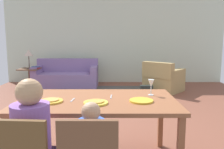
# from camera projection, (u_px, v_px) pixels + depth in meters

# --- Properties ---
(ground_plane) EXTENTS (7.05, 6.47, 0.02)m
(ground_plane) POSITION_uv_depth(u_px,v_px,m) (117.00, 113.00, 4.52)
(ground_plane) COLOR brown
(back_wall) EXTENTS (7.05, 0.10, 2.70)m
(back_wall) POSITION_uv_depth(u_px,v_px,m) (116.00, 41.00, 7.57)
(back_wall) COLOR beige
(back_wall) RESTS_ON ground_plane
(dining_table) EXTENTS (1.72, 1.01, 0.76)m
(dining_table) POSITION_uv_depth(u_px,v_px,m) (98.00, 105.00, 2.54)
(dining_table) COLOR #945634
(dining_table) RESTS_ON ground_plane
(plate_near_man) EXTENTS (0.25, 0.25, 0.02)m
(plate_near_man) POSITION_uv_depth(u_px,v_px,m) (52.00, 101.00, 2.41)
(plate_near_man) COLOR gold
(plate_near_man) RESTS_ON dining_table
(pizza_near_man) EXTENTS (0.17, 0.17, 0.01)m
(pizza_near_man) POSITION_uv_depth(u_px,v_px,m) (52.00, 100.00, 2.41)
(pizza_near_man) COLOR gold
(pizza_near_man) RESTS_ON plate_near_man
(plate_near_child) EXTENTS (0.25, 0.25, 0.02)m
(plate_near_child) POSITION_uv_depth(u_px,v_px,m) (97.00, 103.00, 2.35)
(plate_near_child) COLOR yellow
(plate_near_child) RESTS_ON dining_table
(pizza_near_child) EXTENTS (0.17, 0.17, 0.01)m
(pizza_near_child) POSITION_uv_depth(u_px,v_px,m) (97.00, 101.00, 2.35)
(pizza_near_child) COLOR gold
(pizza_near_child) RESTS_ON plate_near_child
(plate_near_woman) EXTENTS (0.25, 0.25, 0.02)m
(plate_near_woman) POSITION_uv_depth(u_px,v_px,m) (142.00, 101.00, 2.43)
(plate_near_woman) COLOR gold
(plate_near_woman) RESTS_ON dining_table
(wine_glass) EXTENTS (0.07, 0.07, 0.19)m
(wine_glass) POSITION_uv_depth(u_px,v_px,m) (152.00, 84.00, 2.69)
(wine_glass) COLOR silver
(wine_glass) RESTS_ON dining_table
(fork) EXTENTS (0.03, 0.15, 0.01)m
(fork) POSITION_uv_depth(u_px,v_px,m) (74.00, 100.00, 2.48)
(fork) COLOR silver
(fork) RESTS_ON dining_table
(knife) EXTENTS (0.02, 0.17, 0.01)m
(knife) POSITION_uv_depth(u_px,v_px,m) (112.00, 97.00, 2.63)
(knife) COLOR silver
(knife) RESTS_ON dining_table
(area_rug) EXTENTS (2.60, 1.80, 0.01)m
(area_rug) POSITION_uv_depth(u_px,v_px,m) (105.00, 93.00, 6.17)
(area_rug) COLOR #4B4944
(area_rug) RESTS_ON ground_plane
(couch) EXTENTS (1.87, 0.86, 0.82)m
(couch) POSITION_uv_depth(u_px,v_px,m) (67.00, 76.00, 6.97)
(couch) COLOR #846A9F
(couch) RESTS_ON ground_plane
(armchair) EXTENTS (1.21, 1.21, 0.82)m
(armchair) POSITION_uv_depth(u_px,v_px,m) (164.00, 80.00, 6.27)
(armchair) COLOR tan
(armchair) RESTS_ON ground_plane
(side_table) EXTENTS (0.56, 0.56, 0.58)m
(side_table) POSITION_uv_depth(u_px,v_px,m) (31.00, 75.00, 6.71)
(side_table) COLOR brown
(side_table) RESTS_ON ground_plane
(table_lamp) EXTENTS (0.26, 0.26, 0.54)m
(table_lamp) POSITION_uv_depth(u_px,v_px,m) (30.00, 53.00, 6.62)
(table_lamp) COLOR #4F3B33
(table_lamp) RESTS_ON side_table
(book_lower) EXTENTS (0.22, 0.16, 0.03)m
(book_lower) POSITION_uv_depth(u_px,v_px,m) (37.00, 68.00, 6.63)
(book_lower) COLOR #A12A26
(book_lower) RESTS_ON side_table
(book_upper) EXTENTS (0.22, 0.16, 0.03)m
(book_upper) POSITION_uv_depth(u_px,v_px,m) (37.00, 67.00, 6.68)
(book_upper) COLOR #354980
(book_upper) RESTS_ON book_lower
(handbag) EXTENTS (0.32, 0.16, 0.26)m
(handbag) POSITION_uv_depth(u_px,v_px,m) (147.00, 90.00, 5.85)
(handbag) COLOR black
(handbag) RESTS_ON ground_plane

